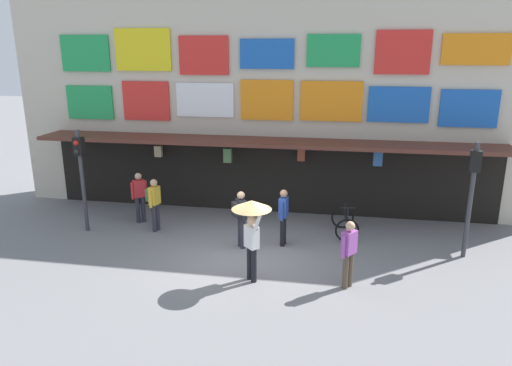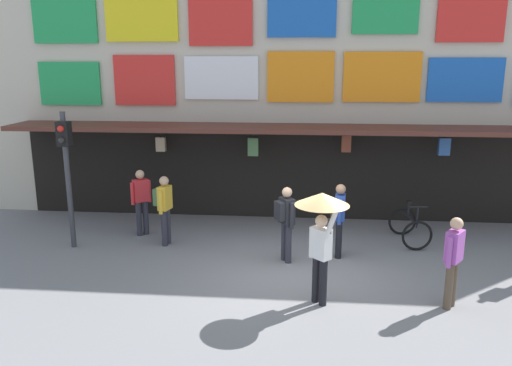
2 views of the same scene
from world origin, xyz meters
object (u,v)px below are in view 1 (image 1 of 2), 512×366
Objects in this scene: traffic_light_near at (81,165)px; pedestrian_with_umbrella at (252,218)px; pedestrian_in_purple at (349,251)px; pedestrian_in_yellow at (139,195)px; pedestrian_in_black at (154,201)px; pedestrian_in_red at (283,214)px; pedestrian_in_blue at (240,215)px; bicycle_parked at (345,223)px; traffic_light_far at (473,182)px.

pedestrian_with_umbrella is at bearing -22.48° from traffic_light_near.
pedestrian_in_purple is 7.42m from pedestrian_in_yellow.
traffic_light_near is 6.20m from pedestrian_with_umbrella.
pedestrian_in_black is 1.00× the size of pedestrian_in_red.
pedestrian_in_blue is at bearing -161.78° from pedestrian_in_red.
pedestrian_in_red is (4.08, -0.42, -0.04)m from pedestrian_in_black.
traffic_light_near is at bearing -172.64° from bicycle_parked.
pedestrian_in_yellow is 3.92m from pedestrian_in_blue.
pedestrian_in_yellow is (-6.61, -0.04, 0.55)m from bicycle_parked.
bicycle_parked is at bearing 26.51° from pedestrian_in_blue.
pedestrian_in_black is (-9.08, 0.35, -1.16)m from traffic_light_far.
traffic_light_far is 2.59× the size of bicycle_parked.
traffic_light_near is at bearing -179.90° from traffic_light_far.
traffic_light_far is at bearing -2.18° from pedestrian_in_black.
pedestrian_in_yellow and pedestrian_in_blue have the same top height.
traffic_light_near reaches higher than pedestrian_in_red.
traffic_light_near is at bearing -144.35° from pedestrian_in_yellow.
pedestrian_in_black is 1.00× the size of pedestrian_in_yellow.
pedestrian_in_blue is 1.25m from pedestrian_in_red.
bicycle_parked is at bearing 31.47° from pedestrian_in_red.
pedestrian_in_black reaches higher than bicycle_parked.
pedestrian_in_purple reaches higher than bicycle_parked.
pedestrian_in_purple is 1.00× the size of pedestrian_in_yellow.
bicycle_parked is at bearing 6.49° from pedestrian_in_black.
traffic_light_far reaches higher than pedestrian_in_red.
pedestrian_in_yellow and pedestrian_in_red have the same top height.
pedestrian_in_black is 0.98m from pedestrian_in_yellow.
pedestrian_in_black and pedestrian_in_red have the same top height.
pedestrian_in_yellow is at bearing 174.38° from traffic_light_far.
pedestrian_in_purple is 3.53m from pedestrian_in_blue.
pedestrian_in_blue is (5.03, -0.44, -1.16)m from traffic_light_near.
pedestrian_in_red is at bearing -0.50° from traffic_light_near.
bicycle_parked is (7.98, 1.03, -1.75)m from traffic_light_near.
pedestrian_in_red reaches higher than bicycle_parked.
traffic_light_far is 5.14m from pedestrian_in_red.
traffic_light_near reaches higher than pedestrian_in_blue.
traffic_light_near is 1.90× the size of pedestrian_in_purple.
pedestrian_in_purple is at bearing -24.36° from pedestrian_in_black.
pedestrian_in_purple is 1.00× the size of pedestrian_in_black.
bicycle_parked is at bearing 162.59° from traffic_light_far.
pedestrian_in_blue is (-2.95, -1.47, 0.59)m from bicycle_parked.
traffic_light_far is 1.90× the size of pedestrian_in_blue.
pedestrian_in_black is 0.81× the size of pedestrian_with_umbrella.
traffic_light_near is 1.90× the size of pedestrian_in_red.
bicycle_parked is 0.74× the size of pedestrian_in_black.
pedestrian_in_yellow is (-0.75, 0.62, -0.04)m from pedestrian_in_black.
pedestrian_in_black and pedestrian_in_yellow have the same top height.
pedestrian_in_red is (-1.81, 2.25, 0.00)m from pedestrian_in_purple.
traffic_light_near is 2.07m from pedestrian_in_yellow.
traffic_light_far is 6.31m from pedestrian_in_blue.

